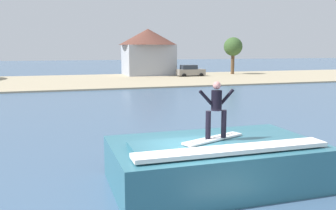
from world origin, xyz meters
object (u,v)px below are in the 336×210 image
at_px(wave_crest, 215,162).
at_px(car_far_shore, 190,71).
at_px(tree_tall_bare, 233,47).
at_px(surfboard, 213,139).
at_px(surfer, 216,107).
at_px(house_gabled_white, 148,49).

height_order(wave_crest, car_far_shore, car_far_shore).
bearing_deg(tree_tall_bare, car_far_shore, -164.99).
relative_size(surfboard, tree_tall_bare, 0.37).
xyz_separation_m(surfboard, surfer, (0.06, -0.06, 1.00)).
bearing_deg(car_far_shore, surfer, -109.85).
relative_size(car_far_shore, tree_tall_bare, 0.69).
distance_m(wave_crest, surfboard, 0.89).
bearing_deg(tree_tall_bare, wave_crest, -118.06).
relative_size(surfboard, house_gabled_white, 0.24).
bearing_deg(surfer, tree_tall_bare, 61.97).
bearing_deg(surfer, wave_crest, 65.31).
bearing_deg(wave_crest, surfer, -114.69).
bearing_deg(wave_crest, surfboard, -128.76).
bearing_deg(wave_crest, tree_tall_bare, 61.94).
bearing_deg(car_far_shore, wave_crest, -109.82).
xyz_separation_m(wave_crest, surfboard, (-0.20, -0.24, 0.84)).
distance_m(surfboard, house_gabled_white, 47.29).
height_order(wave_crest, house_gabled_white, house_gabled_white).
distance_m(wave_crest, tree_tall_bare, 49.17).
distance_m(house_gabled_white, tree_tall_bare, 13.85).
height_order(surfer, car_far_shore, surfer).
distance_m(surfer, house_gabled_white, 47.29).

